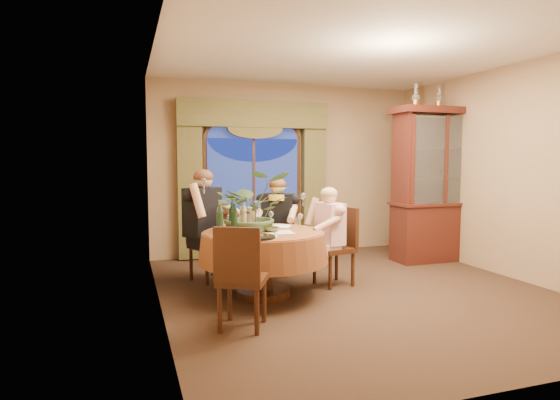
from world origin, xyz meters
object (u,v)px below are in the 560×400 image
object	(u,v)px
olive_bowl	(272,230)
wine_bottle_3	(220,217)
person_back	(203,227)
chair_front_left	(242,277)
chair_right	(334,247)
oil_lamp_center	(439,97)
person_scarf	(278,227)
chair_back_right	(275,239)
centerpiece_plant	(252,180)
wine_bottle_1	(234,219)
stoneware_vase	(251,219)
person_pink	(330,237)
wine_bottle_4	(244,217)
wine_bottle_0	(232,216)
wine_bottle_2	(220,220)
china_cabinet	(436,185)
oil_lamp_right	(461,98)
chair_back	(209,244)
dining_table	(263,264)

from	to	relation	value
olive_bowl	wine_bottle_3	distance (m)	0.60
person_back	wine_bottle_3	size ratio (longest dim) A/B	4.39
chair_front_left	person_back	bearing A→B (deg)	121.02
chair_right	chair_front_left	bearing A→B (deg)	116.59
oil_lamp_center	person_scarf	bearing A→B (deg)	-176.75
chair_back_right	chair_right	bearing A→B (deg)	147.92
centerpiece_plant	olive_bowl	size ratio (longest dim) A/B	5.66
wine_bottle_3	wine_bottle_1	bearing A→B (deg)	-50.49
stoneware_vase	olive_bowl	distance (m)	0.30
chair_right	wine_bottle_3	size ratio (longest dim) A/B	2.91
stoneware_vase	wine_bottle_1	distance (m)	0.31
wine_bottle_1	person_back	bearing A→B (deg)	106.74
wine_bottle_1	chair_back_right	bearing A→B (deg)	52.15
person_pink	centerpiece_plant	bearing A→B (deg)	80.14
chair_front_left	wine_bottle_4	xyz separation A→B (m)	(0.26, 0.97, 0.44)
person_scarf	stoneware_vase	size ratio (longest dim) A/B	5.07
person_scarf	wine_bottle_3	size ratio (longest dim) A/B	4.00
wine_bottle_0	wine_bottle_4	xyz separation A→B (m)	(0.10, -0.14, 0.00)
person_pink	person_scarf	xyz separation A→B (m)	(-0.44, 0.71, 0.05)
oil_lamp_center	wine_bottle_2	bearing A→B (deg)	-162.26
wine_bottle_3	wine_bottle_4	xyz separation A→B (m)	(0.26, -0.04, 0.00)
oil_lamp_center	centerpiece_plant	world-z (taller)	oil_lamp_center
wine_bottle_0	wine_bottle_2	world-z (taller)	same
chair_right	wine_bottle_1	bearing A→B (deg)	89.52
person_back	person_pink	bearing A→B (deg)	120.57
chair_front_left	stoneware_vase	distance (m)	1.18
chair_back_right	wine_bottle_3	world-z (taller)	wine_bottle_3
oil_lamp_center	person_scarf	distance (m)	3.21
china_cabinet	wine_bottle_4	size ratio (longest dim) A/B	7.11
oil_lamp_center	oil_lamp_right	distance (m)	0.41
chair_front_left	centerpiece_plant	size ratio (longest dim) A/B	0.98
chair_back_right	person_back	size ratio (longest dim) A/B	0.66
chair_right	person_pink	xyz separation A→B (m)	(-0.06, -0.02, 0.13)
chair_back	wine_bottle_1	distance (m)	1.06
stoneware_vase	centerpiece_plant	size ratio (longest dim) A/B	0.27
chair_front_left	person_scarf	distance (m)	2.02
person_back	wine_bottle_2	bearing A→B (deg)	54.53
oil_lamp_right	chair_back_right	xyz separation A→B (m)	(-3.03, -0.05, -2.04)
centerpiece_plant	wine_bottle_0	xyz separation A→B (m)	(-0.23, 0.04, -0.42)
chair_front_left	wine_bottle_3	world-z (taller)	wine_bottle_3
oil_lamp_right	person_pink	bearing A→B (deg)	-161.62
dining_table	wine_bottle_4	world-z (taller)	wine_bottle_4
chair_right	centerpiece_plant	distance (m)	1.35
china_cabinet	chair_back	bearing A→B (deg)	-177.98
stoneware_vase	chair_right	bearing A→B (deg)	2.56
chair_right	dining_table	bearing A→B (deg)	90.00
centerpiece_plant	person_back	bearing A→B (deg)	131.55
person_scarf	chair_right	bearing A→B (deg)	153.88
stoneware_vase	chair_back_right	bearing A→B (deg)	56.27
wine_bottle_1	wine_bottle_2	xyz separation A→B (m)	(-0.17, -0.07, 0.00)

